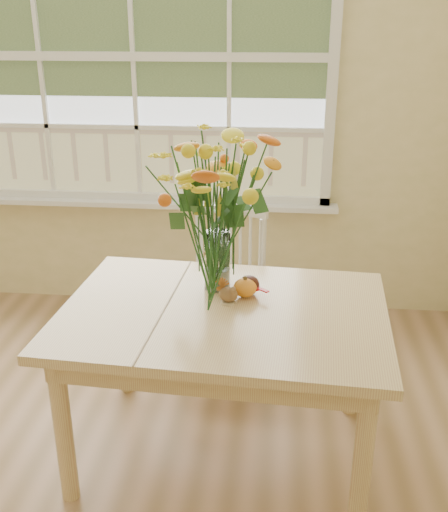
{
  "coord_description": "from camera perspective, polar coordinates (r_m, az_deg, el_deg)",
  "views": [
    {
      "loc": [
        0.85,
        -1.3,
        1.78
      ],
      "look_at": [
        0.65,
        0.83,
        0.91
      ],
      "focal_mm": 42.0,
      "sensor_mm": 36.0,
      "label": 1
    }
  ],
  "objects": [
    {
      "name": "window",
      "position": [
        3.62,
        -8.66,
        17.99
      ],
      "size": [
        2.42,
        0.12,
        1.74
      ],
      "color": "silver",
      "rests_on": "wall_back"
    },
    {
      "name": "turkey_figurine",
      "position": [
        2.41,
        0.41,
        -3.69
      ],
      "size": [
        0.09,
        0.07,
        0.1
      ],
      "rotation": [
        0.0,
        0.0,
        -0.23
      ],
      "color": "#CCB78C",
      "rests_on": "dining_table"
    },
    {
      "name": "pumpkin",
      "position": [
        2.47,
        2.02,
        -3.12
      ],
      "size": [
        0.1,
        0.1,
        0.08
      ],
      "primitive_type": "ellipsoid",
      "color": "orange",
      "rests_on": "dining_table"
    },
    {
      "name": "wall_back",
      "position": [
        3.67,
        -8.35,
        15.22
      ],
      "size": [
        4.0,
        0.02,
        2.7
      ],
      "primitive_type": "cube",
      "color": "beige",
      "rests_on": "floor"
    },
    {
      "name": "windsor_chair",
      "position": [
        3.12,
        0.17,
        -2.56
      ],
      "size": [
        0.45,
        0.44,
        0.84
      ],
      "rotation": [
        0.0,
        0.0,
        -0.19
      ],
      "color": "white",
      "rests_on": "floor"
    },
    {
      "name": "dark_gourd",
      "position": [
        2.49,
        2.41,
        -2.83
      ],
      "size": [
        0.13,
        0.09,
        0.08
      ],
      "color": "#38160F",
      "rests_on": "dining_table"
    },
    {
      "name": "flower_vase",
      "position": [
        2.43,
        -0.69,
        4.98
      ],
      "size": [
        0.52,
        0.52,
        0.62
      ],
      "color": "white",
      "rests_on": "dining_table"
    },
    {
      "name": "dining_table",
      "position": [
        2.43,
        -0.04,
        -7.0
      ],
      "size": [
        1.34,
        1.0,
        0.69
      ],
      "rotation": [
        0.0,
        0.0,
        -0.07
      ],
      "color": "tan",
      "rests_on": "floor"
    }
  ]
}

